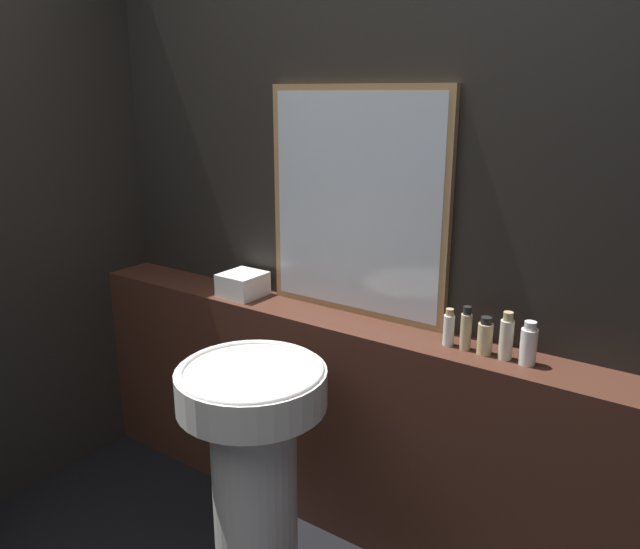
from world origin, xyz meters
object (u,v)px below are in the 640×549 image
body_wash_bottle (506,337)px  hand_soap_bottle (529,345)px  pedestal_sink (254,459)px  mirror (356,204)px  shampoo_bottle (449,328)px  towel_stack (243,284)px  lotion_bottle (485,337)px  conditioner_bottle (466,330)px

body_wash_bottle → hand_soap_bottle: bearing=-0.0°
pedestal_sink → mirror: size_ratio=1.00×
shampoo_bottle → towel_stack: bearing=180.0°
hand_soap_bottle → lotion_bottle: bearing=180.0°
mirror → hand_soap_bottle: size_ratio=5.99×
conditioner_bottle → hand_soap_bottle: conditioner_bottle is taller
body_wash_bottle → hand_soap_bottle: size_ratio=1.12×
mirror → lotion_bottle: (0.57, -0.10, -0.38)m
towel_stack → body_wash_bottle: 1.15m
shampoo_bottle → hand_soap_bottle: hand_soap_bottle is taller
lotion_bottle → hand_soap_bottle: (0.14, 0.00, 0.01)m
pedestal_sink → towel_stack: size_ratio=4.98×
lotion_bottle → body_wash_bottle: size_ratio=0.80×
towel_stack → conditioner_bottle: conditioner_bottle is taller
mirror → shampoo_bottle: bearing=-12.3°
lotion_bottle → pedestal_sink: bearing=-139.4°
body_wash_bottle → pedestal_sink: bearing=-142.5°
conditioner_bottle → lotion_bottle: size_ratio=1.18×
conditioner_bottle → body_wash_bottle: size_ratio=0.94×
conditioner_bottle → shampoo_bottle: bearing=-180.0°
towel_stack → conditioner_bottle: bearing=-0.0°
body_wash_bottle → hand_soap_bottle: body_wash_bottle is taller
hand_soap_bottle → towel_stack: bearing=180.0°
pedestal_sink → mirror: (0.02, 0.60, 0.79)m
shampoo_bottle → conditioner_bottle: bearing=0.0°
pedestal_sink → lotion_bottle: 0.88m
body_wash_bottle → conditioner_bottle: bearing=-180.0°
conditioner_bottle → hand_soap_bottle: (0.21, 0.00, -0.00)m
pedestal_sink → body_wash_bottle: bearing=37.5°
shampoo_bottle → conditioner_bottle: 0.06m
conditioner_bottle → hand_soap_bottle: size_ratio=1.05×
mirror → hand_soap_bottle: 0.81m
conditioner_bottle → hand_soap_bottle: bearing=0.0°
body_wash_bottle → mirror: bearing=171.5°
pedestal_sink → conditioner_bottle: conditioner_bottle is taller
towel_stack → conditioner_bottle: size_ratio=1.15×
lotion_bottle → body_wash_bottle: (0.07, 0.00, 0.02)m
towel_stack → body_wash_bottle: size_ratio=1.08×
lotion_bottle → shampoo_bottle: bearing=-180.0°
pedestal_sink → lotion_bottle: lotion_bottle is taller
shampoo_bottle → body_wash_bottle: size_ratio=0.82×
towel_stack → shampoo_bottle: shampoo_bottle is taller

